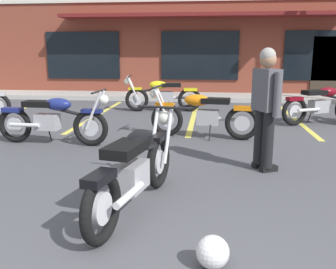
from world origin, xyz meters
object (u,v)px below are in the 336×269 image
(motorcycle_foreground_classic, at_px, (136,167))
(helmet_on_pavement, at_px, (213,252))
(motorcycle_orange_scrambler, at_px, (53,119))
(motorcycle_green_cafe_racer, at_px, (323,103))
(motorcycle_blue_standard, at_px, (162,94))
(motorcycle_silver_naked, at_px, (203,114))
(person_in_black_shirt, at_px, (266,102))

(motorcycle_foreground_classic, height_order, helmet_on_pavement, motorcycle_foreground_classic)
(motorcycle_orange_scrambler, bearing_deg, motorcycle_green_cafe_racer, 25.53)
(motorcycle_foreground_classic, xyz_separation_m, helmet_on_pavement, (0.79, -1.00, -0.33))
(motorcycle_blue_standard, relative_size, helmet_on_pavement, 8.11)
(motorcycle_green_cafe_racer, height_order, helmet_on_pavement, motorcycle_green_cafe_racer)
(motorcycle_foreground_classic, height_order, motorcycle_blue_standard, same)
(motorcycle_blue_standard, relative_size, motorcycle_orange_scrambler, 1.00)
(helmet_on_pavement, bearing_deg, motorcycle_foreground_classic, 128.40)
(motorcycle_silver_naked, bearing_deg, motorcycle_blue_standard, 110.72)
(motorcycle_blue_standard, distance_m, motorcycle_orange_scrambler, 4.13)
(motorcycle_silver_naked, distance_m, motorcycle_green_cafe_racer, 3.18)
(motorcycle_foreground_classic, distance_m, motorcycle_silver_naked, 3.45)
(motorcycle_foreground_classic, bearing_deg, motorcycle_silver_naked, 79.81)
(motorcycle_foreground_classic, distance_m, motorcycle_orange_scrambler, 3.28)
(motorcycle_silver_naked, bearing_deg, helmet_on_pavement, -87.64)
(helmet_on_pavement, bearing_deg, motorcycle_blue_standard, 100.18)
(motorcycle_silver_naked, bearing_deg, motorcycle_green_cafe_racer, 32.82)
(motorcycle_green_cafe_racer, bearing_deg, motorcycle_orange_scrambler, -154.47)
(motorcycle_silver_naked, xyz_separation_m, motorcycle_orange_scrambler, (-2.62, -0.80, 0.00))
(motorcycle_silver_naked, bearing_deg, motorcycle_orange_scrambler, -162.93)
(motorcycle_green_cafe_racer, bearing_deg, motorcycle_blue_standard, 160.66)
(motorcycle_orange_scrambler, relative_size, helmet_on_pavement, 8.11)
(motorcycle_foreground_classic, height_order, person_in_black_shirt, person_in_black_shirt)
(motorcycle_orange_scrambler, relative_size, person_in_black_shirt, 1.26)
(motorcycle_foreground_classic, distance_m, motorcycle_blue_standard, 6.49)
(person_in_black_shirt, height_order, helmet_on_pavement, person_in_black_shirt)
(motorcycle_orange_scrambler, distance_m, helmet_on_pavement, 4.57)
(motorcycle_green_cafe_racer, bearing_deg, person_in_black_shirt, -116.37)
(motorcycle_blue_standard, height_order, person_in_black_shirt, person_in_black_shirt)
(motorcycle_blue_standard, relative_size, person_in_black_shirt, 1.26)
(motorcycle_blue_standard, bearing_deg, motorcycle_orange_scrambler, -110.64)
(person_in_black_shirt, bearing_deg, motorcycle_foreground_classic, -134.51)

